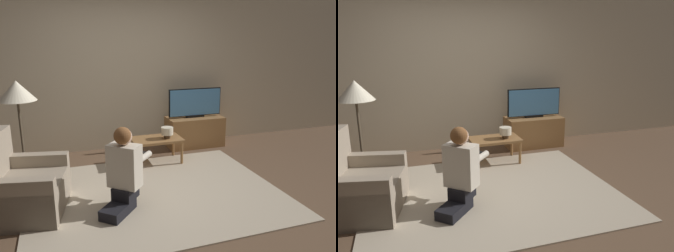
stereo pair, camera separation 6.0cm
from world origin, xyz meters
TOP-DOWN VIEW (x-y plane):
  - ground_plane at (0.00, 0.00)m, footprint 10.00×10.00m
  - wall_back at (0.00, 1.93)m, footprint 10.00×0.06m
  - rug at (0.00, 0.00)m, footprint 2.95×2.32m
  - tv_stand at (1.19, 1.58)m, footprint 0.97×0.47m
  - tv at (1.19, 1.58)m, footprint 0.94×0.08m
  - coffee_table at (0.32, 0.99)m, footprint 0.74×0.46m
  - floor_lamp at (-1.49, 0.82)m, footprint 0.45×0.45m
  - armchair at (-1.47, 0.03)m, footprint 0.95×1.01m
  - person_kneeling at (-0.42, -0.26)m, footprint 0.69×0.74m
  - table_lamp at (0.47, 0.94)m, footprint 0.18×0.18m

SIDE VIEW (x-z plane):
  - ground_plane at x=0.00m, z-range 0.00..0.00m
  - rug at x=0.00m, z-range 0.00..0.02m
  - tv_stand at x=1.19m, z-range 0.00..0.51m
  - armchair at x=-1.47m, z-range -0.16..0.71m
  - coffee_table at x=0.32m, z-range 0.15..0.53m
  - person_kneeling at x=-0.42m, z-range 0.01..0.92m
  - table_lamp at x=0.47m, z-range 0.40..0.57m
  - tv at x=1.19m, z-range 0.52..1.02m
  - floor_lamp at x=-1.49m, z-range 0.48..1.81m
  - wall_back at x=0.00m, z-range 0.00..2.60m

